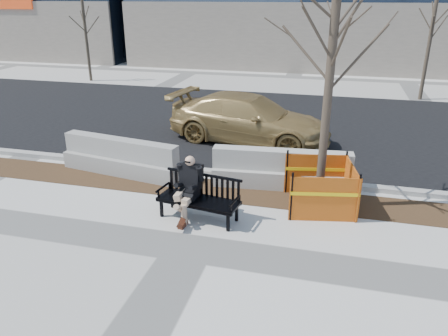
% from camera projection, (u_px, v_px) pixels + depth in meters
% --- Properties ---
extents(ground, '(120.00, 120.00, 0.00)m').
position_uv_depth(ground, '(190.00, 248.00, 8.17)').
color(ground, beige).
rests_on(ground, ground).
extents(mulch_strip, '(40.00, 1.20, 0.02)m').
position_uv_depth(mulch_strip, '(224.00, 191.00, 10.50)').
color(mulch_strip, '#47301C').
rests_on(mulch_strip, ground).
extents(asphalt_street, '(60.00, 10.40, 0.01)m').
position_uv_depth(asphalt_street, '(265.00, 123.00, 16.07)').
color(asphalt_street, black).
rests_on(asphalt_street, ground).
extents(curb, '(60.00, 0.25, 0.12)m').
position_uv_depth(curb, '(233.00, 174.00, 11.33)').
color(curb, '#9E9B93').
rests_on(curb, ground).
extents(bench, '(1.86, 0.91, 0.95)m').
position_uv_depth(bench, '(199.00, 218.00, 9.23)').
color(bench, black).
rests_on(bench, ground).
extents(seated_man, '(0.71, 1.03, 1.33)m').
position_uv_depth(seated_man, '(190.00, 215.00, 9.37)').
color(seated_man, black).
rests_on(seated_man, ground).
extents(tree_fence, '(2.55, 2.55, 5.44)m').
position_uv_depth(tree_fence, '(318.00, 206.00, 9.76)').
color(tree_fence, orange).
rests_on(tree_fence, ground).
extents(sedan, '(5.48, 3.02, 1.50)m').
position_uv_depth(sedan, '(249.00, 141.00, 14.04)').
color(sedan, '#9D7E46').
rests_on(sedan, ground).
extents(jersey_barrier_left, '(3.42, 1.21, 0.96)m').
position_uv_depth(jersey_barrier_left, '(122.00, 173.00, 11.59)').
color(jersey_barrier_left, gray).
rests_on(jersey_barrier_left, ground).
extents(jersey_barrier_right, '(3.42, 0.97, 0.97)m').
position_uv_depth(jersey_barrier_right, '(280.00, 186.00, 10.78)').
color(jersey_barrier_right, '#ABA8A0').
rests_on(jersey_barrier_right, ground).
extents(far_tree_left, '(2.10, 2.10, 4.67)m').
position_uv_depth(far_tree_left, '(91.00, 81.00, 23.87)').
color(far_tree_left, '#4E4232').
rests_on(far_tree_left, ground).
extents(far_tree_right, '(2.15, 2.15, 5.01)m').
position_uv_depth(far_tree_right, '(420.00, 99.00, 19.63)').
color(far_tree_right, '#4B3E30').
rests_on(far_tree_right, ground).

